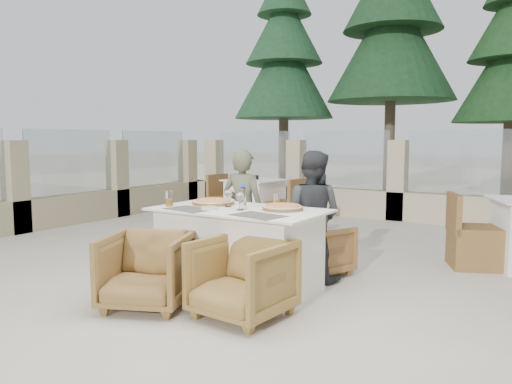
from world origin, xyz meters
The scene contains 25 objects.
ground centered at (0.00, 0.00, 0.00)m, with size 80.00×80.00×0.00m, color beige.
sand_patch centered at (0.00, 14.00, 0.01)m, with size 30.00×16.00×0.01m, color #F6EDC9.
perimeter_wall_far centered at (0.00, 4.80, 0.80)m, with size 10.00×0.34×1.60m, color #CBB88F, non-canonical shape.
perimeter_wall_left centered at (-4.50, 1.50, 0.80)m, with size 0.34×7.00×1.60m, color tan, non-canonical shape.
pine_far_left centered at (-3.50, 7.00, 2.75)m, with size 2.42×2.42×5.50m, color #204C2A.
pine_mid_left centered at (-1.00, 7.50, 3.25)m, with size 2.86×2.86×6.50m, color #1B4121.
pine_centre centered at (1.50, 7.20, 2.50)m, with size 2.20×2.20×5.00m, color #1D441E.
dining_table centered at (-0.06, -0.08, 0.39)m, with size 1.60×0.90×0.77m, color white, non-canonical shape.
placemat_near_left centered at (-0.43, -0.35, 0.77)m, with size 0.45×0.30×0.00m, color #565149.
placemat_near_right centered at (0.32, -0.35, 0.77)m, with size 0.45×0.30×0.00m, color #535047.
pizza_left centered at (-0.45, 0.05, 0.80)m, with size 0.42×0.42×0.05m, color #F85D21.
pizza_right centered at (0.33, 0.06, 0.79)m, with size 0.37×0.37×0.05m, color #D5461D.
water_bottle centered at (-0.02, -0.07, 0.89)m, with size 0.07×0.07×0.23m, color silver.
wine_glass_centre centered at (-0.22, -0.03, 0.86)m, with size 0.08×0.08×0.18m, color silver, non-canonical shape.
wine_glass_near centered at (0.00, -0.16, 0.86)m, with size 0.08×0.08×0.18m, color silver, non-canonical shape.
beer_glass_left centered at (-0.73, -0.29, 0.84)m, with size 0.07×0.07×0.15m, color orange.
beer_glass_right centered at (0.17, 0.23, 0.83)m, with size 0.06×0.06×0.13m, color #C68E1B.
olive_dish centered at (-0.25, -0.29, 0.79)m, with size 0.11×0.11×0.04m, color silver, non-canonical shape.
armchair_far_left centered at (-0.49, 0.75, 0.30)m, with size 0.63×0.65×0.59m, color #9A6738.
armchair_far_right centered at (0.36, 0.81, 0.27)m, with size 0.57×0.59×0.53m, color brown.
armchair_near_left centered at (-0.44, -0.91, 0.32)m, with size 0.67×0.69×0.63m, color olive.
armchair_near_right centered at (0.38, -0.68, 0.32)m, with size 0.68×0.70×0.64m, color olive.
diner_left centered at (-0.43, 0.55, 0.65)m, with size 0.48×0.31×1.31m, color #575A42.
diner_right centered at (0.37, 0.59, 0.65)m, with size 0.63×0.49×1.30m, color #343638.
bg_table_a centered at (-1.74, 2.87, 0.39)m, with size 1.64×0.82×0.77m, color white, non-canonical shape.
Camera 1 is at (2.52, -3.89, 1.41)m, focal length 35.00 mm.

